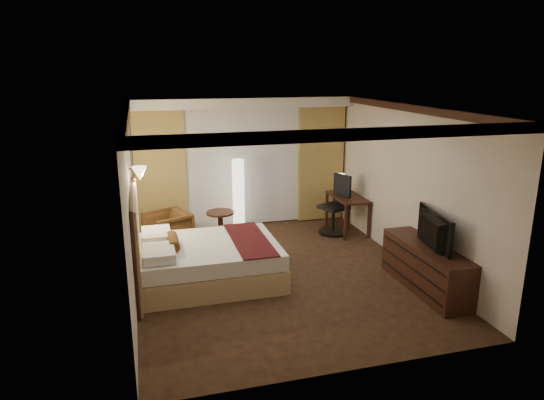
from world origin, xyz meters
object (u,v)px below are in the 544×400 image
object	(u,v)px
side_table	(221,226)
dresser	(426,267)
television	(428,226)
desk	(347,214)
floor_lamp	(239,196)
bed	(210,262)
office_chair	(334,205)
armchair	(168,228)

from	to	relation	value
side_table	dresser	world-z (taller)	dresser
television	desk	bearing A→B (deg)	9.88
floor_lamp	television	xyz separation A→B (m)	(2.17, -3.34, 0.25)
dresser	bed	bearing A→B (deg)	159.32
floor_lamp	television	size ratio (longest dim) A/B	1.39
desk	dresser	xyz separation A→B (m)	(0.05, -2.81, -0.02)
office_chair	television	bearing A→B (deg)	-105.12
side_table	floor_lamp	size ratio (longest dim) A/B	0.39
floor_lamp	dresser	distance (m)	4.02
bed	office_chair	distance (m)	3.18
floor_lamp	office_chair	size ratio (longest dim) A/B	1.27
side_table	office_chair	bearing A→B (deg)	-4.35
armchair	office_chair	xyz separation A→B (m)	(3.29, -0.09, 0.23)
side_table	desk	bearing A→B (deg)	-2.71
side_table	television	bearing A→B (deg)	-48.20
television	armchair	bearing A→B (deg)	61.37
floor_lamp	office_chair	bearing A→B (deg)	-17.67
office_chair	dresser	distance (m)	2.79
armchair	side_table	distance (m)	1.02
armchair	office_chair	distance (m)	3.30
television	dresser	bearing A→B (deg)	-80.53
floor_lamp	dresser	world-z (taller)	floor_lamp
bed	dresser	xyz separation A→B (m)	(3.11, -1.18, 0.04)
dresser	television	world-z (taller)	television
office_chair	floor_lamp	bearing A→B (deg)	140.13
desk	dresser	size ratio (longest dim) A/B	0.61
armchair	desk	bearing A→B (deg)	67.20
desk	floor_lamp	bearing A→B (deg)	166.09
floor_lamp	desk	size ratio (longest dim) A/B	1.40
office_chair	side_table	bearing A→B (deg)	153.45
bed	office_chair	bearing A→B (deg)	29.99
side_table	dresser	distance (m)	3.95
office_chair	desk	bearing A→B (deg)	-13.39
television	bed	bearing A→B (deg)	78.61
dresser	office_chair	bearing A→B (deg)	97.70
armchair	floor_lamp	xyz separation A→B (m)	(1.46, 0.49, 0.39)
bed	side_table	bearing A→B (deg)	75.19
side_table	television	distance (m)	4.00
bed	floor_lamp	xyz separation A→B (m)	(0.91, 2.16, 0.45)
bed	armchair	xyz separation A→B (m)	(-0.55, 1.67, 0.06)
bed	television	xyz separation A→B (m)	(3.08, -1.18, 0.70)
bed	desk	size ratio (longest dim) A/B	1.97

